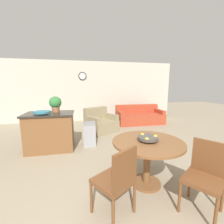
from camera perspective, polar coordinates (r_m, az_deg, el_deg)
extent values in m
cube|color=beige|center=(7.02, -8.68, 7.73)|extent=(8.00, 0.06, 2.70)
cylinder|color=black|center=(6.98, -11.19, 13.26)|extent=(0.36, 0.02, 0.36)
cylinder|color=white|center=(6.97, -11.18, 13.27)|extent=(0.29, 0.01, 0.29)
cylinder|color=brown|center=(2.79, 12.85, -24.75)|extent=(0.47, 0.47, 0.04)
cylinder|color=brown|center=(2.60, 13.16, -18.31)|extent=(0.11, 0.11, 0.67)
cylinder|color=brown|center=(2.46, 13.48, -11.06)|extent=(1.12, 1.12, 0.03)
cylinder|color=brown|center=(2.18, -7.91, -29.61)|extent=(0.04, 0.04, 0.41)
cylinder|color=brown|center=(2.38, 0.22, -25.64)|extent=(0.04, 0.04, 0.41)
cylinder|color=brown|center=(1.97, 0.46, -34.85)|extent=(0.04, 0.04, 0.41)
cylinder|color=brown|center=(2.19, 8.52, -29.49)|extent=(0.04, 0.04, 0.41)
cube|color=brown|center=(2.03, 0.33, -24.74)|extent=(0.58, 0.58, 0.05)
cube|color=brown|center=(1.79, 5.00, -20.65)|extent=(0.34, 0.25, 0.44)
cylinder|color=brown|center=(2.27, 34.79, -29.57)|extent=(0.04, 0.04, 0.41)
cylinder|color=brown|center=(2.34, 24.33, -27.44)|extent=(0.04, 0.04, 0.41)
cylinder|color=brown|center=(2.59, 36.42, -24.56)|extent=(0.04, 0.04, 0.41)
cylinder|color=brown|center=(2.64, 27.48, -22.93)|extent=(0.04, 0.04, 0.41)
cube|color=brown|center=(2.33, 31.29, -21.35)|extent=(0.58, 0.58, 0.05)
cube|color=brown|center=(2.39, 32.92, -14.15)|extent=(0.25, 0.34, 0.44)
cylinder|color=#4C4742|center=(2.45, 13.52, -10.35)|extent=(0.12, 0.12, 0.03)
cylinder|color=#4C4742|center=(2.44, 13.55, -9.51)|extent=(0.32, 0.32, 0.05)
sphere|color=gold|center=(2.47, 16.22, -9.07)|extent=(0.07, 0.07, 0.07)
sphere|color=gold|center=(2.51, 11.48, -8.61)|extent=(0.07, 0.07, 0.07)
sphere|color=gold|center=(2.32, 13.13, -10.21)|extent=(0.07, 0.07, 0.07)
cube|color=brown|center=(4.10, -22.36, -7.10)|extent=(1.10, 0.71, 0.90)
cube|color=#2D2823|center=(4.00, -22.79, -0.64)|extent=(1.16, 0.77, 0.04)
cylinder|color=teal|center=(3.91, -25.03, -0.54)|extent=(0.13, 0.13, 0.02)
cylinder|color=teal|center=(3.91, -25.07, -0.03)|extent=(0.39, 0.39, 0.05)
cylinder|color=#A36642|center=(4.11, -20.62, 0.97)|extent=(0.19, 0.19, 0.13)
sphere|color=#387F3D|center=(4.09, -20.78, 3.46)|extent=(0.30, 0.30, 0.30)
cube|color=#9E9EA3|center=(4.11, -8.60, -8.80)|extent=(0.32, 0.26, 0.57)
cube|color=gray|center=(4.02, -8.72, -4.38)|extent=(0.31, 0.25, 0.08)
cube|color=#B24228|center=(6.59, 10.49, -2.45)|extent=(1.95, 0.99, 0.42)
cube|color=#B24228|center=(6.87, 9.41, 1.35)|extent=(1.95, 0.22, 0.35)
cube|color=#B24228|center=(6.30, 2.94, -2.13)|extent=(0.16, 0.90, 0.58)
cube|color=#B24228|center=(6.95, 17.36, -1.44)|extent=(0.16, 0.90, 0.58)
cube|color=#998966|center=(5.32, -4.02, -5.38)|extent=(1.24, 1.22, 0.40)
cube|color=#998966|center=(5.50, -6.24, -0.45)|extent=(0.90, 0.63, 0.44)
cube|color=#998966|center=(5.07, -7.64, -5.05)|extent=(0.51, 0.76, 0.60)
cube|color=#998966|center=(5.54, -0.74, -3.69)|extent=(0.51, 0.76, 0.60)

